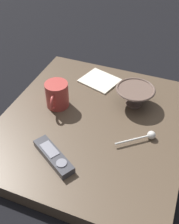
# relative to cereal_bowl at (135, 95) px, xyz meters

# --- Properties ---
(ground_plane) EXTENTS (6.00, 6.00, 0.00)m
(ground_plane) POSITION_rel_cereal_bowl_xyz_m (-0.10, -0.13, -0.09)
(ground_plane) COLOR black
(table) EXTENTS (0.61, 0.67, 0.05)m
(table) POSITION_rel_cereal_bowl_xyz_m (-0.10, -0.13, -0.07)
(table) COLOR #4C3D2D
(table) RESTS_ON ground
(cereal_bowl) EXTENTS (0.14, 0.14, 0.07)m
(cereal_bowl) POSITION_rel_cereal_bowl_xyz_m (0.00, 0.00, 0.00)
(cereal_bowl) COLOR brown
(cereal_bowl) RESTS_ON table
(coffee_mug) EXTENTS (0.08, 0.11, 0.09)m
(coffee_mug) POSITION_rel_cereal_bowl_xyz_m (-0.25, -0.11, 0.01)
(coffee_mug) COLOR #A53833
(coffee_mug) RESTS_ON table
(teaspoon) EXTENTS (0.11, 0.09, 0.03)m
(teaspoon) POSITION_rel_cereal_bowl_xyz_m (0.08, -0.15, -0.03)
(teaspoon) COLOR silver
(teaspoon) RESTS_ON table
(tv_remote_near) EXTENTS (0.16, 0.12, 0.03)m
(tv_remote_near) POSITION_rel_cereal_bowl_xyz_m (-0.15, -0.33, -0.03)
(tv_remote_near) COLOR #38383D
(tv_remote_near) RESTS_ON table
(folded_napkin) EXTENTS (0.17, 0.15, 0.01)m
(folded_napkin) POSITION_rel_cereal_bowl_xyz_m (-0.16, 0.09, -0.04)
(folded_napkin) COLOR beige
(folded_napkin) RESTS_ON table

